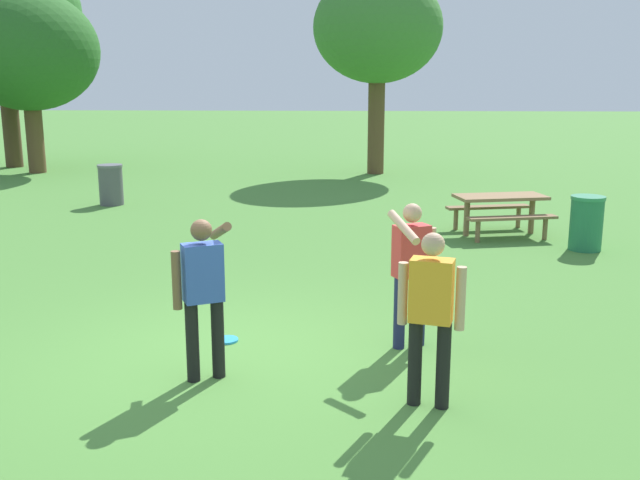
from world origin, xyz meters
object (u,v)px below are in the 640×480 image
(person_thrower, at_px, (203,287))
(tree_tall_left, at_px, (1,12))
(person_catcher, at_px, (412,264))
(picnic_table_near, at_px, (500,206))
(tree_broad_center, at_px, (28,51))
(tree_far_right, at_px, (378,29))
(person_bystander, at_px, (431,308))
(trash_can_further_along, at_px, (111,185))
(frisbee, at_px, (227,340))
(trash_can_beside_table, at_px, (586,223))

(person_thrower, distance_m, tree_tall_left, 20.51)
(person_catcher, distance_m, picnic_table_near, 6.51)
(tree_broad_center, bearing_deg, tree_far_right, 1.58)
(person_bystander, height_order, trash_can_further_along, person_bystander)
(person_bystander, xyz_separation_m, tree_far_right, (-0.04, 16.74, 3.48))
(trash_can_further_along, relative_size, tree_broad_center, 0.17)
(person_bystander, height_order, tree_tall_left, tree_tall_left)
(person_bystander, relative_size, picnic_table_near, 0.83)
(person_thrower, relative_size, picnic_table_near, 0.83)
(person_catcher, height_order, person_bystander, same)
(tree_tall_left, height_order, tree_far_right, tree_tall_left)
(trash_can_further_along, relative_size, tree_far_right, 0.16)
(picnic_table_near, bearing_deg, tree_tall_left, 144.45)
(person_bystander, relative_size, tree_tall_left, 0.23)
(frisbee, distance_m, trash_can_further_along, 10.03)
(trash_can_beside_table, bearing_deg, person_thrower, -133.32)
(person_catcher, relative_size, tree_broad_center, 0.29)
(person_bystander, distance_m, trash_can_further_along, 12.46)
(person_catcher, relative_size, trash_can_further_along, 1.71)
(person_bystander, xyz_separation_m, trash_can_beside_table, (3.37, 6.41, -0.46))
(frisbee, distance_m, tree_tall_left, 19.85)
(tree_broad_center, bearing_deg, trash_can_further_along, -53.30)
(person_thrower, bearing_deg, tree_tall_left, 120.14)
(person_catcher, height_order, trash_can_further_along, person_catcher)
(person_bystander, bearing_deg, tree_far_right, 90.13)
(person_bystander, distance_m, tree_broad_center, 19.90)
(person_bystander, xyz_separation_m, tree_broad_center, (-10.84, 16.45, 2.83))
(trash_can_further_along, height_order, tree_tall_left, tree_tall_left)
(trash_can_beside_table, height_order, tree_broad_center, tree_broad_center)
(tree_broad_center, bearing_deg, trash_can_beside_table, -35.23)
(person_thrower, height_order, tree_broad_center, tree_broad_center)
(picnic_table_near, relative_size, tree_tall_left, 0.27)
(frisbee, xyz_separation_m, tree_far_right, (2.12, 15.15, 4.40))
(person_bystander, bearing_deg, person_thrower, 166.42)
(frisbee, height_order, trash_can_further_along, trash_can_further_along)
(trash_can_further_along, distance_m, tree_broad_center, 7.97)
(frisbee, relative_size, trash_can_further_along, 0.28)
(person_bystander, bearing_deg, trash_can_beside_table, 62.27)
(person_thrower, distance_m, frisbee, 1.43)
(person_catcher, xyz_separation_m, trash_can_further_along, (-6.43, 9.11, -0.48))
(frisbee, bearing_deg, trash_can_beside_table, 41.11)
(person_bystander, bearing_deg, frisbee, 143.58)
(trash_can_beside_table, xyz_separation_m, tree_far_right, (-3.41, 10.33, 3.93))
(person_bystander, distance_m, tree_far_right, 17.10)
(tree_broad_center, xyz_separation_m, tree_far_right, (10.80, 0.30, 0.65))
(person_thrower, height_order, frisbee, person_thrower)
(picnic_table_near, height_order, trash_can_beside_table, trash_can_beside_table)
(person_thrower, height_order, trash_can_beside_table, person_thrower)
(tree_tall_left, bearing_deg, frisbee, -58.20)
(tree_far_right, bearing_deg, person_catcher, -90.09)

